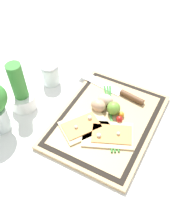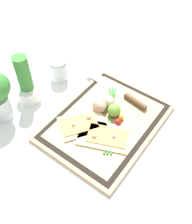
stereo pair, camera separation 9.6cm
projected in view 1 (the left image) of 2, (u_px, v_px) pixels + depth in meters
The scene contains 13 objects.
ground_plane at pixel (106, 122), 0.98m from camera, with size 6.00×6.00×0.00m, color white.
cutting_board at pixel (106, 121), 0.97m from camera, with size 0.45×0.35×0.02m.
pizza_slice_near at pixel (109, 134), 0.91m from camera, with size 0.17×0.21×0.02m.
pizza_slice_far at pixel (84, 125), 0.94m from camera, with size 0.20×0.19×0.02m.
knife at pixel (120, 92), 1.04m from camera, with size 0.08×0.31×0.02m.
egg_brown at pixel (98, 106), 0.97m from camera, with size 0.04×0.06×0.04m, color tan.
egg_pink at pixel (106, 100), 0.99m from camera, with size 0.04×0.06×0.04m, color beige.
lime at pixel (114, 108), 0.96m from camera, with size 0.05×0.05×0.05m, color #70A838.
cherry_tomato_red at pixel (119, 119), 0.94m from camera, with size 0.02×0.02×0.02m, color red.
cherry_tomato_yellow at pixel (121, 114), 0.96m from camera, with size 0.02×0.02×0.02m, color orange.
scallion_bunch at pixel (111, 116), 0.97m from camera, with size 0.28×0.19×0.01m.
herb_pot at pixel (21, 93), 0.97m from camera, with size 0.10×0.10×0.20m.
sauce_jar at pixel (51, 75), 1.09m from camera, with size 0.07×0.07×0.09m.
Camera 1 is at (-0.55, -0.25, 0.77)m, focal length 42.00 mm.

